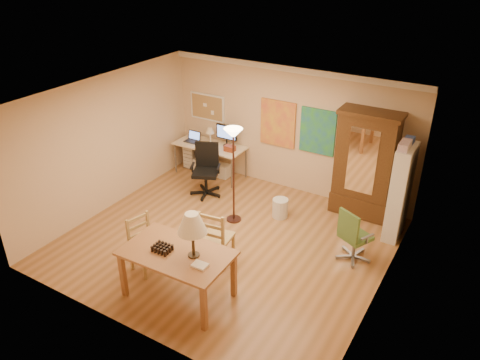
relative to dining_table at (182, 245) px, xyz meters
The scene contains 16 objects.
floor 1.85m from the dining_table, 98.76° to the left, with size 5.50×5.50×0.00m, color olive.
crown_molding 4.36m from the dining_table, 93.42° to the left, with size 5.50×0.08×0.12m, color white.
corkboard 4.67m from the dining_table, 119.62° to the left, with size 0.90×0.04×0.62m, color tan.
art_panel_left 4.09m from the dining_table, 96.94° to the left, with size 0.80×0.04×1.00m, color yellow.
art_panel_right 4.08m from the dining_table, 84.19° to the left, with size 0.75×0.04×0.95m, color teal.
dining_table is the anchor object (origin of this frame).
ladder_chair_back 1.07m from the dining_table, 93.42° to the left, with size 0.54×0.52×1.05m.
ladder_chair_left 1.12m from the dining_table, 166.38° to the left, with size 0.52×0.54×0.97m.
torchiere_lamp 2.39m from the dining_table, 102.73° to the left, with size 0.35×0.35×1.92m.
computer_desk 4.24m from the dining_table, 118.09° to the left, with size 1.65×0.72×1.25m.
office_chair_black 3.35m from the dining_table, 118.74° to the left, with size 0.69×0.69×1.13m.
office_chair_green 3.01m from the dining_table, 49.65° to the left, with size 0.61×0.61×0.99m.
drawer_cart 4.68m from the dining_table, 124.60° to the left, with size 0.31×0.37×0.62m.
armoire 4.09m from the dining_table, 68.32° to the left, with size 1.17×0.55×2.15m.
bookshelf 4.08m from the dining_table, 55.50° to the left, with size 0.27×0.71×1.78m.
wastebin 2.95m from the dining_table, 85.76° to the left, with size 0.31×0.31×0.39m, color silver.
Camera 1 is at (3.83, -5.94, 4.94)m, focal length 35.00 mm.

